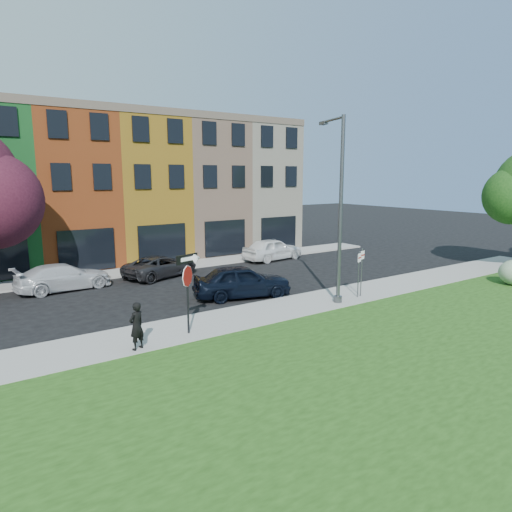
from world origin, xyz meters
TOP-DOWN VIEW (x-y plane):
  - ground at (0.00, 0.00)m, footprint 120.00×120.00m
  - sidewalk_near at (2.00, 3.00)m, footprint 40.00×3.00m
  - sidewalk_far at (-3.00, 15.00)m, footprint 40.00×2.40m
  - rowhouse_block at (-2.50, 21.18)m, footprint 30.00×10.12m
  - stop_sign at (-4.85, 2.36)m, footprint 1.02×0.34m
  - man at (-7.05, 1.90)m, footprint 0.92×0.87m
  - sedan_near at (-0.08, 5.98)m, footprint 4.66×5.97m
  - parked_car_silver at (-7.17, 12.64)m, footprint 2.91×5.30m
  - parked_car_dark at (-1.60, 12.71)m, footprint 5.17×6.14m
  - parked_car_white at (7.30, 13.35)m, footprint 2.90×5.11m
  - street_lamp at (3.01, 2.44)m, footprint 1.05×2.50m
  - parking_sign_a at (4.41, 2.35)m, footprint 0.31×0.13m
  - parking_sign_b at (4.70, 2.42)m, footprint 0.32×0.11m

SIDE VIEW (x-z plane):
  - ground at x=0.00m, z-range 0.00..0.00m
  - sidewalk_near at x=2.00m, z-range 0.00..0.12m
  - sidewalk_far at x=-3.00m, z-range 0.00..0.12m
  - parked_car_dark at x=-1.60m, z-range 0.00..1.33m
  - parked_car_silver at x=-7.17m, z-range 0.00..1.43m
  - parked_car_white at x=7.30m, z-range 0.00..1.60m
  - sedan_near at x=-0.08m, z-range 0.00..1.67m
  - man at x=-7.05m, z-range 0.12..1.81m
  - parking_sign_a at x=4.41m, z-range 0.40..2.72m
  - parking_sign_b at x=4.70m, z-range 0.40..2.83m
  - stop_sign at x=-4.85m, z-range 0.77..3.85m
  - street_lamp at x=3.01m, z-range 0.15..8.79m
  - rowhouse_block at x=-2.50m, z-range -0.01..9.99m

